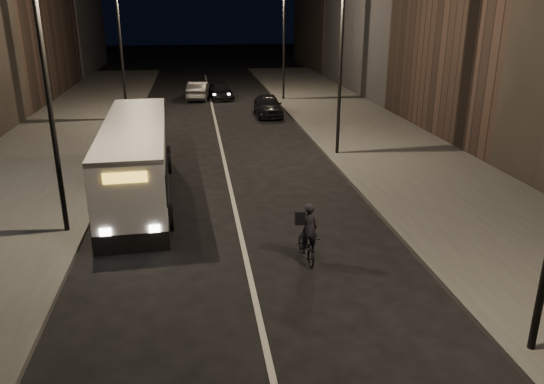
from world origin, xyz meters
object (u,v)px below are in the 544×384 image
object	(u,v)px
car_near	(268,105)
streetlight_left_near	(54,67)
city_bus	(137,156)
car_far	(220,91)
streetlight_right_mid	(336,44)
streetlight_left_far	(124,34)
car_mid	(199,90)
cyclist_on_bicycle	(307,241)
streetlight_right_far	(280,29)

from	to	relation	value
car_near	streetlight_left_near	bearing A→B (deg)	-115.47
city_bus	car_far	distance (m)	22.67
streetlight_right_mid	car_near	xyz separation A→B (m)	(-1.73, 10.37, -4.65)
streetlight_left_far	car_mid	distance (m)	10.08
city_bus	cyclist_on_bicycle	distance (m)	8.52
car_mid	car_far	bearing A→B (deg)	-171.03
streetlight_right_mid	streetlight_right_far	xyz separation A→B (m)	(0.00, 16.00, 0.00)
car_far	car_near	bearing A→B (deg)	-77.13
streetlight_right_mid	car_far	size ratio (longest dim) A/B	1.97
streetlight_right_mid	city_bus	size ratio (longest dim) A/B	0.75
streetlight_left_near	city_bus	bearing A→B (deg)	64.34
streetlight_right_mid	car_mid	distance (m)	19.40
streetlight_right_mid	car_far	world-z (taller)	streetlight_right_mid
car_mid	cyclist_on_bicycle	bearing A→B (deg)	102.56
streetlight_right_far	car_near	size ratio (longest dim) A/B	1.95
streetlight_right_mid	streetlight_left_near	size ratio (longest dim) A/B	1.00
streetlight_left_near	car_far	distance (m)	26.96
streetlight_right_far	city_bus	world-z (taller)	streetlight_right_far
streetlight_left_far	car_far	xyz separation A→B (m)	(6.13, 7.82, -4.76)
streetlight_right_mid	cyclist_on_bicycle	bearing A→B (deg)	-108.10
streetlight_right_far	streetlight_left_far	world-z (taller)	same
streetlight_right_mid	streetlight_left_far	xyz separation A→B (m)	(-10.66, 10.00, 0.00)
streetlight_left_far	car_far	world-z (taller)	streetlight_left_far
streetlight_right_mid	cyclist_on_bicycle	world-z (taller)	streetlight_right_mid
streetlight_left_near	car_near	xyz separation A→B (m)	(8.93, 18.37, -4.65)
streetlight_right_mid	city_bus	xyz separation A→B (m)	(-8.93, -4.39, -3.79)
streetlight_right_mid	city_bus	distance (m)	10.65
streetlight_right_mid	car_near	world-z (taller)	streetlight_right_mid
streetlight_left_far	car_far	bearing A→B (deg)	51.90
streetlight_left_far	cyclist_on_bicycle	size ratio (longest dim) A/B	4.44
streetlight_left_near	streetlight_left_far	xyz separation A→B (m)	(0.00, 18.00, 0.00)
streetlight_right_far	car_far	xyz separation A→B (m)	(-4.53, 1.82, -4.76)
streetlight_right_far	streetlight_left_far	size ratio (longest dim) A/B	1.00
city_bus	car_far	size ratio (longest dim) A/B	2.63
car_near	streetlight_right_far	bearing A→B (deg)	73.36
cyclist_on_bicycle	car_near	world-z (taller)	cyclist_on_bicycle
streetlight_right_mid	car_mid	size ratio (longest dim) A/B	1.91
car_near	car_far	distance (m)	7.96
streetlight_left_far	cyclist_on_bicycle	bearing A→B (deg)	-71.32
streetlight_right_far	streetlight_left_far	xyz separation A→B (m)	(-10.66, -6.00, 0.00)
streetlight_left_far	car_near	size ratio (longest dim) A/B	1.95
streetlight_left_far	cyclist_on_bicycle	distance (m)	22.62
streetlight_left_near	streetlight_left_far	world-z (taller)	same
city_bus	car_near	bearing A→B (deg)	61.51
streetlight_left_far	streetlight_right_mid	bearing A→B (deg)	-43.16
streetlight_left_near	car_mid	xyz separation A→B (m)	(4.43, 25.77, -4.66)
cyclist_on_bicycle	car_mid	xyz separation A→B (m)	(-2.66, 28.72, 0.09)
streetlight_right_far	car_mid	size ratio (longest dim) A/B	1.91
streetlight_left_near	car_near	size ratio (longest dim) A/B	1.95
streetlight_left_near	car_far	bearing A→B (deg)	76.64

